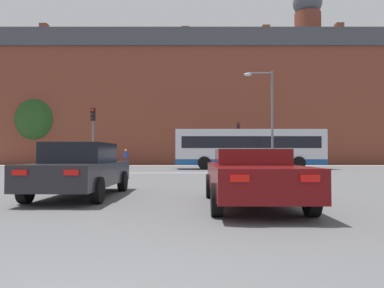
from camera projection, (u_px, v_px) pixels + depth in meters
name	position (u px, v px, depth m)	size (l,w,h in m)	color
stop_line_strip	(178.00, 173.00, 23.29)	(9.00, 0.30, 0.01)	silver
far_pavement	(183.00, 166.00, 37.90)	(70.00, 2.50, 0.01)	#A09B91
brick_civic_building	(190.00, 101.00, 46.38)	(44.87, 10.80, 21.90)	brown
car_saloon_left	(80.00, 169.00, 10.39)	(2.00, 4.88, 1.49)	#232328
car_roadster_right	(251.00, 176.00, 8.61)	(2.04, 4.96, 1.29)	#600C0F
bus_crossing_lead	(248.00, 148.00, 29.44)	(11.49, 2.77, 3.08)	silver
traffic_light_near_left	(92.00, 129.00, 23.67)	(0.26, 0.31, 4.10)	slate
traffic_light_far_right	(238.00, 137.00, 37.68)	(0.26, 0.31, 4.40)	slate
street_lamp_junction	(266.00, 110.00, 25.59)	(2.00, 0.36, 6.90)	slate
pedestrian_waiting	(125.00, 156.00, 38.19)	(0.46, 0.38, 1.68)	#333851
pedestrian_walking_east	(282.00, 156.00, 38.67)	(0.46, 0.38, 1.74)	brown
pedestrian_walking_west	(242.00, 157.00, 38.43)	(0.40, 0.46, 1.57)	black
tree_by_building	(38.00, 120.00, 42.51)	(5.17, 5.17, 7.72)	#4C3823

